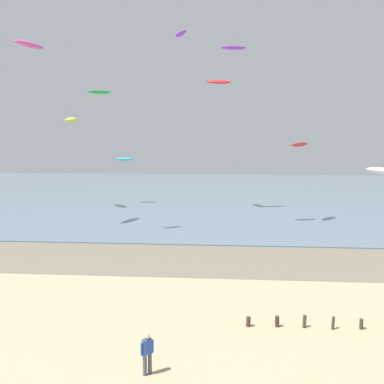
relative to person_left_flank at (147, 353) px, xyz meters
name	(u,v)px	position (x,y,z in m)	size (l,w,h in m)	color
wet_sand_strip	(220,260)	(2.71, 15.81, -0.91)	(120.00, 8.54, 0.01)	#7A6D59
sea	(222,193)	(2.71, 55.08, -0.87)	(160.00, 70.00, 0.10)	slate
person_left_flank	(147,353)	(0.00, 0.00, 0.00)	(0.47, 0.39, 1.71)	#4C4C56
kite_aloft_1	(29,44)	(-15.97, 25.24, 17.36)	(3.53, 1.13, 0.56)	#E54C99
kite_aloft_2	(233,48)	(3.75, 27.35, 17.19)	(2.52, 0.81, 0.40)	purple
kite_aloft_3	(181,34)	(-2.31, 35.87, 20.64)	(3.02, 0.97, 0.48)	purple
kite_aloft_4	(299,144)	(11.01, 30.63, 7.70)	(3.10, 0.99, 0.50)	red
kite_aloft_5	(124,159)	(-10.89, 41.83, 5.44)	(2.63, 0.84, 0.42)	#19B2B7
kite_aloft_7	(71,120)	(-16.46, 36.86, 10.66)	(3.43, 1.10, 0.55)	yellow
kite_aloft_8	(99,92)	(-8.62, 23.32, 12.61)	(2.07, 0.66, 0.33)	green
kite_aloft_9	(219,82)	(2.23, 36.84, 15.16)	(2.94, 0.94, 0.47)	red
kite_aloft_10	(381,171)	(16.24, 21.11, 5.64)	(3.46, 1.11, 0.55)	white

